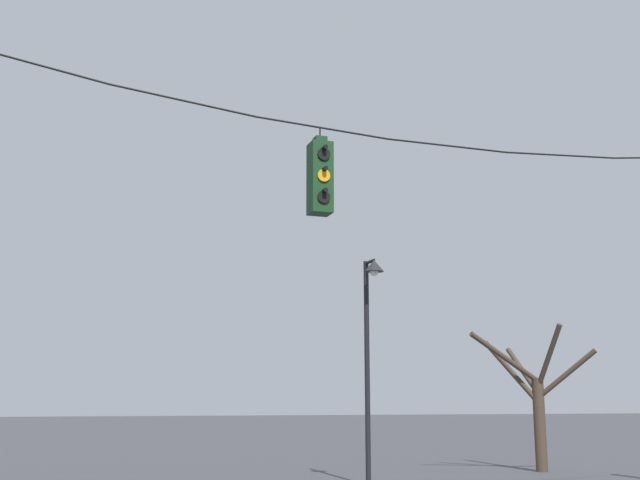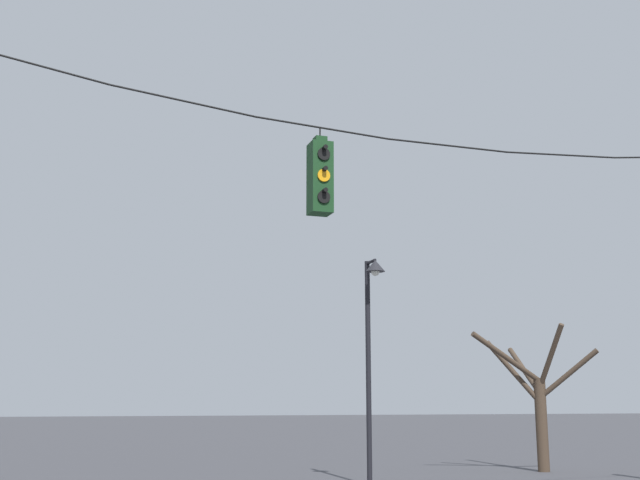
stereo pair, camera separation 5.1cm
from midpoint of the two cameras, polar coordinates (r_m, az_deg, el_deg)
The scene contains 4 objects.
span_wire at distance 13.73m, azimuth 9.25°, elevation 7.59°, with size 15.53×0.03×0.75m.
traffic_light_over_intersection at distance 12.56m, azimuth 0.13°, elevation 4.48°, with size 0.34×0.46×1.39m.
street_lamp at distance 18.69m, azimuth 3.77°, elevation -5.77°, with size 0.45×0.78×5.13m.
bare_tree at distance 23.13m, azimuth 15.21°, elevation -10.73°, with size 3.27×2.98×3.92m.
Camera 2 is at (-6.11, -11.49, 1.85)m, focal length 45.00 mm.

